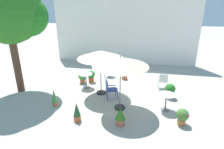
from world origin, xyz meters
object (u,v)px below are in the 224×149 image
object	(u,v)px
cafe_table_0	(166,99)
potted_plant_3	(125,73)
potted_plant_2	(54,97)
potted_plant_4	(82,77)
potted_plant_5	(182,116)
patio_umbrella_0	(100,55)
patio_chair_1	(110,88)
potted_plant_1	(120,116)
potted_plant_0	(77,112)
shade_tree	(8,9)
potted_plant_7	(170,90)
patio_chair_0	(163,80)
patio_umbrella_1	(121,62)
cafe_table_1	(86,78)
patio_chair_2	(109,67)
potted_plant_6	(91,76)

from	to	relation	value
cafe_table_0	potted_plant_3	world-z (taller)	potted_plant_3
potted_plant_2	potted_plant_4	xyz separation A→B (m)	(0.34, 2.60, -0.06)
cafe_table_0	potted_plant_5	world-z (taller)	cafe_table_0
patio_umbrella_0	potted_plant_3	world-z (taller)	patio_umbrella_0
patio_chair_1	potted_plant_1	xyz separation A→B (m)	(0.77, -1.91, -0.15)
potted_plant_0	potted_plant_4	xyz separation A→B (m)	(-1.00, 3.48, -0.03)
shade_tree	potted_plant_7	world-z (taller)	shade_tree
cafe_table_0	patio_chair_0	bearing A→B (deg)	90.61
patio_umbrella_1	cafe_table_0	distance (m)	2.41
patio_umbrella_0	patio_chair_0	world-z (taller)	patio_umbrella_0
patio_umbrella_0	patio_chair_1	xyz separation A→B (m)	(0.52, -0.42, -1.42)
patio_umbrella_1	potted_plant_3	world-z (taller)	patio_umbrella_1
patio_chair_1	potted_plant_1	size ratio (longest dim) A/B	1.33
potted_plant_3	potted_plant_7	bearing A→B (deg)	-38.49
potted_plant_2	potted_plant_7	size ratio (longest dim) A/B	1.13
potted_plant_7	cafe_table_1	bearing A→B (deg)	174.91
patio_umbrella_0	potted_plant_3	xyz separation A→B (m)	(0.88, 2.04, -1.55)
cafe_table_1	patio_chair_2	distance (m)	2.04
potted_plant_0	potted_plant_1	size ratio (longest dim) A/B	1.15
potted_plant_7	patio_chair_0	bearing A→B (deg)	107.64
potted_plant_2	potted_plant_4	size ratio (longest dim) A/B	1.28
patio_umbrella_1	potted_plant_6	world-z (taller)	patio_umbrella_1
potted_plant_2	potted_plant_3	bearing A→B (deg)	54.56
cafe_table_0	potted_plant_6	bearing A→B (deg)	149.22
shade_tree	potted_plant_1	world-z (taller)	shade_tree
cafe_table_1	potted_plant_7	xyz separation A→B (m)	(4.16, -0.37, -0.12)
potted_plant_4	potted_plant_6	xyz separation A→B (m)	(0.43, 0.23, 0.02)
patio_umbrella_0	potted_plant_0	distance (m)	2.88
patio_umbrella_1	patio_chair_1	size ratio (longest dim) A/B	2.55
patio_umbrella_1	potted_plant_3	distance (m)	3.64
patio_chair_2	potted_plant_0	distance (m)	4.81
potted_plant_2	potted_plant_1	bearing A→B (deg)	-15.25
potted_plant_3	shade_tree	bearing A→B (deg)	-153.37
potted_plant_0	cafe_table_0	bearing A→B (deg)	23.45
patio_chair_2	potted_plant_5	distance (m)	5.55
shade_tree	cafe_table_1	xyz separation A→B (m)	(3.03, 0.94, -3.37)
patio_chair_0	cafe_table_0	bearing A→B (deg)	-89.39
cafe_table_1	potted_plant_7	distance (m)	4.18
potted_plant_3	potted_plant_4	bearing A→B (deg)	-156.30
potted_plant_4	potted_plant_2	bearing A→B (deg)	-97.43
cafe_table_1	potted_plant_5	world-z (taller)	cafe_table_1
cafe_table_0	patio_chair_1	bearing A→B (deg)	166.85
patio_umbrella_1	potted_plant_5	distance (m)	2.97
patio_chair_1	potted_plant_4	size ratio (longest dim) A/B	1.48
patio_umbrella_1	potted_plant_5	bearing A→B (deg)	-15.81
potted_plant_3	potted_plant_4	size ratio (longest dim) A/B	1.30
potted_plant_3	potted_plant_6	world-z (taller)	potted_plant_3
potted_plant_6	shade_tree	bearing A→B (deg)	-151.16
potted_plant_0	potted_plant_6	bearing A→B (deg)	98.75
cafe_table_1	cafe_table_0	bearing A→B (deg)	-21.47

